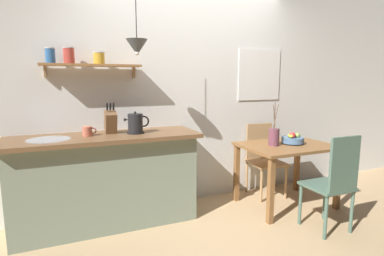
# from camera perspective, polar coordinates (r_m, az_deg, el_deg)

# --- Properties ---
(ground_plane) EXTENTS (14.00, 14.00, 0.00)m
(ground_plane) POSITION_cam_1_polar(r_m,az_deg,el_deg) (3.40, 3.35, -16.55)
(ground_plane) COLOR tan
(back_wall) EXTENTS (6.80, 0.11, 2.70)m
(back_wall) POSITION_cam_1_polar(r_m,az_deg,el_deg) (3.74, 1.88, 7.23)
(back_wall) COLOR white
(back_wall) RESTS_ON ground_plane
(kitchen_counter) EXTENTS (1.83, 0.63, 0.93)m
(kitchen_counter) POSITION_cam_1_polar(r_m,az_deg,el_deg) (3.24, -15.52, -9.23)
(kitchen_counter) COLOR gray
(kitchen_counter) RESTS_ON ground_plane
(wall_shelf) EXTENTS (0.96, 0.20, 0.29)m
(wall_shelf) POSITION_cam_1_polar(r_m,az_deg,el_deg) (3.25, -19.51, 11.64)
(wall_shelf) COLOR #9E6B3D
(dining_table) EXTENTS (1.03, 0.76, 0.72)m
(dining_table) POSITION_cam_1_polar(r_m,az_deg,el_deg) (3.73, 17.16, -4.60)
(dining_table) COLOR brown
(dining_table) RESTS_ON ground_plane
(dining_chair_near) EXTENTS (0.39, 0.39, 0.96)m
(dining_chair_near) POSITION_cam_1_polar(r_m,az_deg,el_deg) (3.24, 24.87, -8.80)
(dining_chair_near) COLOR #4C6B5B
(dining_chair_near) RESTS_ON ground_plane
(dining_chair_far) EXTENTS (0.44, 0.45, 0.90)m
(dining_chair_far) POSITION_cam_1_polar(r_m,az_deg,el_deg) (4.05, 13.06, -5.10)
(dining_chair_far) COLOR tan
(dining_chair_far) RESTS_ON ground_plane
(fruit_bowl) EXTENTS (0.26, 0.26, 0.14)m
(fruit_bowl) POSITION_cam_1_polar(r_m,az_deg,el_deg) (3.75, 18.17, -1.99)
(fruit_bowl) COLOR #51759E
(fruit_bowl) RESTS_ON dining_table
(twig_vase) EXTENTS (0.12, 0.12, 0.49)m
(twig_vase) POSITION_cam_1_polar(r_m,az_deg,el_deg) (3.59, 14.96, -1.57)
(twig_vase) COLOR brown
(twig_vase) RESTS_ON dining_table
(electric_kettle) EXTENTS (0.26, 0.17, 0.22)m
(electric_kettle) POSITION_cam_1_polar(r_m,az_deg,el_deg) (3.13, -10.42, 0.80)
(electric_kettle) COLOR black
(electric_kettle) RESTS_ON kitchen_counter
(knife_block) EXTENTS (0.11, 0.20, 0.31)m
(knife_block) POSITION_cam_1_polar(r_m,az_deg,el_deg) (3.17, -14.89, 1.19)
(knife_block) COLOR brown
(knife_block) RESTS_ON kitchen_counter
(coffee_mug_by_sink) EXTENTS (0.13, 0.09, 0.09)m
(coffee_mug_by_sink) POSITION_cam_1_polar(r_m,az_deg,el_deg) (3.10, -18.80, -0.58)
(coffee_mug_by_sink) COLOR #C6664C
(coffee_mug_by_sink) RESTS_ON kitchen_counter
(pendant_lamp) EXTENTS (0.20, 0.20, 0.69)m
(pendant_lamp) POSITION_cam_1_polar(r_m,az_deg,el_deg) (3.01, -10.19, 14.56)
(pendant_lamp) COLOR black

